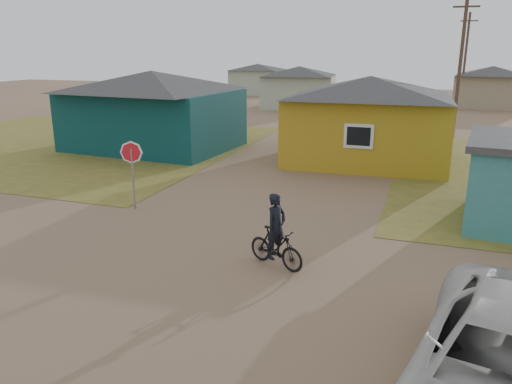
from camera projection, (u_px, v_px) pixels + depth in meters
ground at (178, 276)px, 11.57m from camera, size 120.00×120.00×0.00m
grass_nw at (64, 143)px, 27.81m from camera, size 20.00×18.00×0.00m
house_teal at (153, 109)px, 25.95m from camera, size 8.93×7.08×4.00m
house_yellow at (369, 118)px, 22.92m from camera, size 7.72×6.76×3.90m
house_pale_west at (299, 87)px, 43.79m from camera, size 7.04×6.15×3.60m
house_beige_east at (491, 86)px, 44.15m from camera, size 6.95×6.05×3.60m
house_pale_north at (258, 79)px, 57.24m from camera, size 6.28×5.81×3.40m
utility_pole_near at (460, 66)px, 28.31m from camera, size 1.40×0.20×8.00m
utility_pole_far at (465, 60)px, 42.50m from camera, size 1.40×0.20×8.00m
stop_sign at (132, 159)px, 16.00m from camera, size 0.74×0.13×2.26m
cyclist at (276, 240)px, 11.92m from camera, size 1.67×1.06×1.83m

